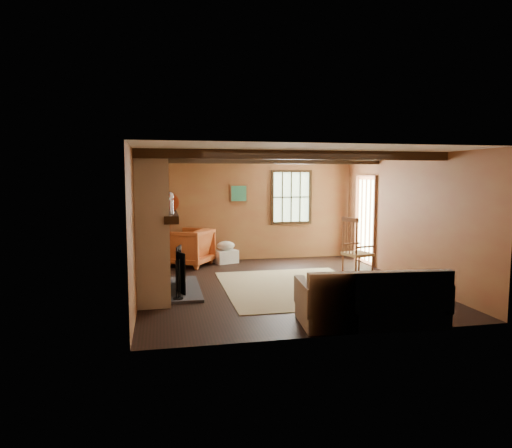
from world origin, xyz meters
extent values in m
plane|color=black|center=(0.00, 0.00, 0.00)|extent=(5.50, 5.50, 0.00)
cube|color=brown|center=(0.00, 2.75, 1.20)|extent=(5.00, 0.02, 2.40)
cube|color=brown|center=(0.00, -2.75, 1.20)|extent=(5.00, 0.02, 2.40)
cube|color=brown|center=(-2.50, 0.00, 1.20)|extent=(0.02, 5.50, 2.40)
cube|color=brown|center=(2.50, 0.00, 1.20)|extent=(0.02, 5.50, 2.40)
cube|color=silver|center=(0.00, 0.00, 2.40)|extent=(5.00, 5.50, 0.02)
cube|color=#311F10|center=(0.00, -1.20, 2.33)|extent=(5.00, 0.12, 0.14)
cube|color=#311F10|center=(0.00, 1.20, 2.33)|extent=(5.00, 0.12, 0.14)
cube|color=#311F10|center=(1.00, 2.72, 1.50)|extent=(1.02, 0.06, 1.32)
cube|color=beige|center=(1.00, 2.75, 1.50)|extent=(0.90, 0.01, 1.20)
cube|color=#311F10|center=(1.00, 2.73, 1.50)|extent=(0.90, 0.03, 0.02)
cube|color=brown|center=(2.47, 1.70, 1.00)|extent=(0.06, 1.00, 2.06)
cube|color=beige|center=(2.50, 1.70, 1.00)|extent=(0.01, 0.80, 1.85)
cube|color=brown|center=(-0.30, 2.72, 1.60)|extent=(0.42, 0.03, 0.42)
cube|color=#236B5C|center=(-0.30, 2.71, 1.60)|extent=(0.36, 0.01, 0.36)
cube|color=#99523B|center=(-2.25, 0.00, 1.20)|extent=(0.50, 2.20, 2.40)
cube|color=black|center=(-2.18, 0.00, 0.45)|extent=(0.38, 1.00, 0.85)
cube|color=#3A3A3F|center=(-1.75, 0.00, 0.03)|extent=(0.55, 1.80, 0.05)
cube|color=#311F10|center=(-1.97, 0.00, 1.35)|extent=(0.22, 2.30, 0.12)
cube|color=black|center=(-1.82, -0.40, 0.40)|extent=(0.14, 0.33, 0.69)
cube|color=black|center=(-1.82, -0.04, 0.40)|extent=(0.04, 0.35, 0.69)
cube|color=black|center=(-1.82, 0.31, 0.40)|extent=(0.11, 0.34, 0.69)
cylinder|color=black|center=(-1.88, -0.76, 0.06)|extent=(0.16, 0.16, 0.02)
cylinder|color=black|center=(-1.91, -0.79, 0.37)|extent=(0.01, 0.01, 0.63)
cylinder|color=black|center=(-1.88, -0.76, 0.37)|extent=(0.01, 0.01, 0.63)
cylinder|color=black|center=(-1.85, -0.73, 0.37)|extent=(0.01, 0.01, 0.63)
cylinder|color=white|center=(-1.98, -0.83, 1.52)|extent=(0.10, 0.10, 0.23)
sphere|color=white|center=(-1.98, -0.83, 1.70)|extent=(0.12, 0.12, 0.12)
cylinder|color=#A23012|center=(-1.98, -0.27, 1.57)|extent=(0.32, 0.05, 0.32)
cube|color=black|center=(-1.98, 0.00, 1.47)|extent=(0.22, 0.15, 0.12)
cylinder|color=#311F10|center=(-1.98, 0.40, 1.46)|extent=(0.08, 0.08, 0.10)
cylinder|color=#311F10|center=(-1.98, 0.55, 1.45)|extent=(0.06, 0.06, 0.07)
cube|color=tan|center=(0.20, -0.20, 0.00)|extent=(2.50, 3.00, 0.01)
cube|color=tan|center=(1.70, 0.37, 0.46)|extent=(0.58, 0.60, 0.05)
cube|color=brown|center=(1.50, 0.32, 1.16)|extent=(0.17, 0.47, 0.08)
cylinder|color=brown|center=(1.95, 0.22, 0.24)|extent=(0.04, 0.04, 0.45)
cylinder|color=brown|center=(1.85, 0.62, 0.24)|extent=(0.04, 0.04, 0.45)
cylinder|color=brown|center=(1.55, 0.12, 0.24)|extent=(0.04, 0.04, 0.45)
cylinder|color=brown|center=(1.45, 0.52, 0.24)|extent=(0.04, 0.04, 0.45)
cylinder|color=brown|center=(1.55, 0.12, 0.83)|extent=(0.04, 0.04, 0.77)
cylinder|color=brown|center=(1.45, 0.52, 0.83)|extent=(0.04, 0.04, 0.77)
cylinder|color=brown|center=(1.52, 0.22, 0.81)|extent=(0.02, 0.02, 0.64)
cylinder|color=brown|center=(1.50, 0.32, 0.81)|extent=(0.02, 0.02, 0.64)
cylinder|color=brown|center=(1.47, 0.42, 0.81)|extent=(0.02, 0.02, 0.64)
cube|color=brown|center=(1.76, 0.15, 0.64)|extent=(0.43, 0.15, 0.03)
cube|color=brown|center=(1.64, 0.59, 0.64)|extent=(0.43, 0.15, 0.03)
cube|color=brown|center=(1.75, 0.17, 0.02)|extent=(0.86, 0.26, 0.03)
cube|color=brown|center=(1.65, 0.57, 0.02)|extent=(0.86, 0.26, 0.03)
cube|color=beige|center=(0.66, -2.35, 0.21)|extent=(1.99, 1.04, 0.42)
cube|color=beige|center=(0.62, -2.71, 0.53)|extent=(1.92, 0.32, 0.53)
cube|color=beige|center=(-0.25, -2.27, 0.40)|extent=(0.21, 0.87, 0.38)
cube|color=beige|center=(1.56, -2.43, 0.40)|extent=(0.21, 0.87, 0.38)
ellipsoid|color=beige|center=(1.14, -2.30, 0.53)|extent=(0.35, 0.15, 0.34)
cylinder|color=brown|center=(-2.03, 2.55, 0.06)|extent=(0.39, 0.12, 0.12)
cylinder|color=brown|center=(-1.90, 2.55, 0.06)|extent=(0.39, 0.12, 0.12)
cylinder|color=brown|center=(-1.77, 2.55, 0.06)|extent=(0.39, 0.12, 0.12)
cylinder|color=brown|center=(-2.03, 2.55, 0.17)|extent=(0.39, 0.12, 0.12)
cylinder|color=brown|center=(-1.90, 2.55, 0.17)|extent=(0.39, 0.12, 0.12)
cylinder|color=brown|center=(-1.77, 2.55, 0.17)|extent=(0.39, 0.12, 0.12)
cube|color=white|center=(-0.67, 2.39, 0.15)|extent=(0.60, 0.52, 0.30)
ellipsoid|color=beige|center=(-0.67, 2.39, 0.40)|extent=(0.50, 0.44, 0.21)
imported|color=#BF6026|center=(-1.53, 2.22, 0.42)|extent=(1.26, 1.25, 0.84)
camera|label=1|loc=(-2.12, -7.99, 2.00)|focal=32.00mm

